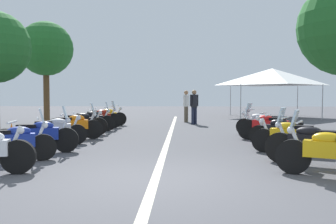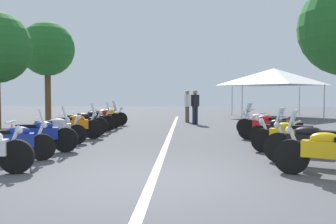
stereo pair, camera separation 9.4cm
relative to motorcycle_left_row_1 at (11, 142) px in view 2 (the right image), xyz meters
name	(u,v)px [view 2 (the right image)]	position (x,y,z in m)	size (l,w,h in m)	color
ground_plane	(152,180)	(-1.56, -3.29, -0.46)	(80.00, 80.00, 0.00)	#4C4C51
lane_centre_stripe	(169,138)	(4.74, -3.29, -0.45)	(24.50, 0.16, 0.01)	beige
motorcycle_left_row_1	(11,142)	(0.00, 0.00, 0.00)	(0.98, 1.87, 1.19)	black
motorcycle_left_row_2	(37,135)	(1.29, -0.06, 0.01)	(0.76, 2.11, 1.21)	black
motorcycle_left_row_3	(52,130)	(2.78, 0.09, -0.01)	(0.92, 2.00, 0.98)	black
motorcycle_left_row_4	(72,125)	(4.10, -0.11, 0.02)	(0.92, 2.01, 1.22)	black
motorcycle_left_row_5	(79,123)	(5.43, 0.07, 0.00)	(0.70, 2.18, 1.00)	black
motorcycle_left_row_6	(90,120)	(6.82, 0.01, 0.01)	(0.86, 2.11, 1.21)	black
motorcycle_left_row_7	(100,118)	(8.14, -0.08, 0.02)	(0.97, 1.95, 1.22)	black
motorcycle_left_row_8	(106,116)	(9.45, -0.07, 0.00)	(0.96, 2.02, 1.00)	black
motorcycle_right_row_0	(334,152)	(-1.26, -6.53, 0.02)	(1.09, 2.04, 1.22)	black
motorcycle_right_row_1	(315,143)	(-0.13, -6.57, 0.02)	(1.19, 2.00, 1.22)	black
motorcycle_right_row_2	(292,136)	(1.40, -6.54, -0.01)	(1.04, 1.97, 0.99)	black
motorcycle_right_row_3	(285,132)	(2.60, -6.66, -0.01)	(1.12, 1.93, 0.98)	black
motorcycle_right_row_4	(270,126)	(4.06, -6.57, 0.02)	(1.14, 1.97, 1.23)	black
motorcycle_right_row_5	(263,124)	(5.54, -6.65, -0.01)	(1.02, 1.84, 0.99)	black
traffic_cone_1	(12,133)	(3.41, 1.60, -0.16)	(0.36, 0.36, 0.61)	orange
bystander_0	(187,104)	(12.02, -3.95, 0.55)	(0.49, 0.32, 1.72)	brown
bystander_1	(195,104)	(10.57, -4.33, 0.56)	(0.37, 0.43, 1.72)	#1E2338
roadside_tree_0	(47,49)	(11.74, 3.58, 3.46)	(2.89, 2.89, 5.40)	brown
event_tent	(274,77)	(16.63, -9.60, 2.19)	(5.32, 5.32, 3.20)	white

